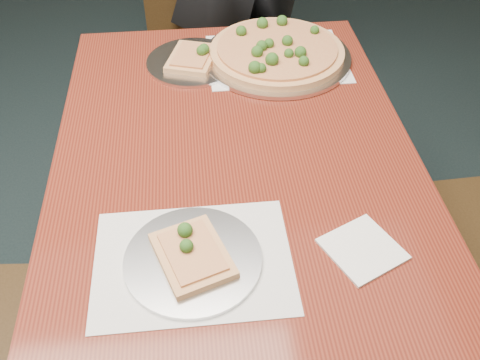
{
  "coord_description": "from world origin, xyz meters",
  "views": [
    {
      "loc": [
        0.35,
        -0.64,
        1.62
      ],
      "look_at": [
        0.45,
        0.26,
        0.75
      ],
      "focal_mm": 40.0,
      "sensor_mm": 36.0,
      "label": 1
    }
  ],
  "objects": [
    {
      "name": "dining_table",
      "position": [
        0.45,
        0.26,
        0.66
      ],
      "size": [
        0.9,
        1.5,
        0.75
      ],
      "color": "#501810",
      "rests_on": "ground"
    },
    {
      "name": "chair_far",
      "position": [
        0.39,
        1.37,
        0.52
      ],
      "size": [
        0.44,
        0.44,
        0.91
      ],
      "rotation": [
        0.0,
        0.0,
        0.05
      ],
      "color": "black",
      "rests_on": "ground"
    },
    {
      "name": "placemat_main",
      "position": [
        0.62,
        0.79,
        0.75
      ],
      "size": [
        0.42,
        0.32,
        0.0
      ],
      "primitive_type": "cube",
      "color": "white",
      "rests_on": "dining_table"
    },
    {
      "name": "placemat_near",
      "position": [
        0.33,
        0.04,
        0.75
      ],
      "size": [
        0.4,
        0.3,
        0.0
      ],
      "primitive_type": "cube",
      "color": "white",
      "rests_on": "dining_table"
    },
    {
      "name": "pizza_pan",
      "position": [
        0.61,
        0.79,
        0.77
      ],
      "size": [
        0.45,
        0.45,
        0.07
      ],
      "color": "silver",
      "rests_on": "dining_table"
    },
    {
      "name": "slice_plate_near",
      "position": [
        0.33,
        0.04,
        0.76
      ],
      "size": [
        0.28,
        0.28,
        0.06
      ],
      "color": "silver",
      "rests_on": "dining_table"
    },
    {
      "name": "slice_plate_far",
      "position": [
        0.36,
        0.79,
        0.76
      ],
      "size": [
        0.28,
        0.28,
        0.06
      ],
      "color": "silver",
      "rests_on": "dining_table"
    },
    {
      "name": "napkin",
      "position": [
        0.68,
        0.03,
        0.75
      ],
      "size": [
        0.19,
        0.19,
        0.01
      ],
      "primitive_type": "cube",
      "rotation": [
        0.0,
        0.0,
        0.44
      ],
      "color": "white",
      "rests_on": "dining_table"
    }
  ]
}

